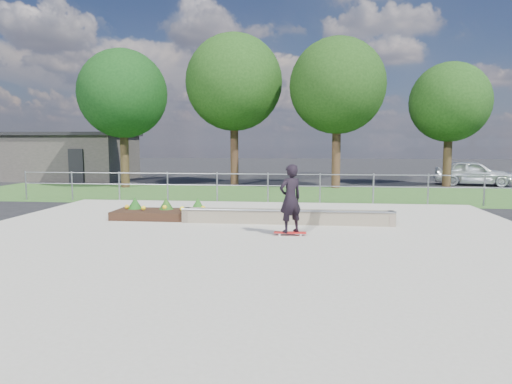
# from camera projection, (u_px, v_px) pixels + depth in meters

# --- Properties ---
(ground) EXTENTS (120.00, 120.00, 0.00)m
(ground) POSITION_uv_depth(u_px,v_px,m) (240.00, 247.00, 10.31)
(ground) COLOR black
(ground) RESTS_ON ground
(grass_verge) EXTENTS (30.00, 8.00, 0.02)m
(grass_verge) POSITION_uv_depth(u_px,v_px,m) (274.00, 193.00, 21.18)
(grass_verge) COLOR #2C5421
(grass_verge) RESTS_ON ground
(concrete_slab) EXTENTS (15.00, 15.00, 0.06)m
(concrete_slab) POSITION_uv_depth(u_px,v_px,m) (240.00, 246.00, 10.30)
(concrete_slab) COLOR #9F9B8D
(concrete_slab) RESTS_ON ground
(fence) EXTENTS (20.06, 0.06, 1.20)m
(fence) POSITION_uv_depth(u_px,v_px,m) (268.00, 184.00, 17.63)
(fence) COLOR gray
(fence) RESTS_ON ground
(building) EXTENTS (8.40, 5.40, 3.00)m
(building) POSITION_uv_depth(u_px,v_px,m) (66.00, 156.00, 29.46)
(building) COLOR #322F2C
(building) RESTS_ON ground
(tree_far_left) EXTENTS (4.55, 4.55, 7.15)m
(tree_far_left) POSITION_uv_depth(u_px,v_px,m) (123.00, 94.00, 23.51)
(tree_far_left) COLOR black
(tree_far_left) RESTS_ON ground
(tree_mid_left) EXTENTS (5.25, 5.25, 8.25)m
(tree_mid_left) POSITION_uv_depth(u_px,v_px,m) (234.00, 83.00, 24.80)
(tree_mid_left) COLOR black
(tree_mid_left) RESTS_ON ground
(tree_mid_right) EXTENTS (4.90, 4.90, 7.70)m
(tree_mid_right) POSITION_uv_depth(u_px,v_px,m) (337.00, 86.00, 23.25)
(tree_mid_right) COLOR #362115
(tree_mid_right) RESTS_ON ground
(tree_far_right) EXTENTS (4.20, 4.20, 6.60)m
(tree_far_right) POSITION_uv_depth(u_px,v_px,m) (450.00, 103.00, 24.16)
(tree_far_right) COLOR black
(tree_far_right) RESTS_ON ground
(grind_ledge) EXTENTS (6.00, 0.44, 0.43)m
(grind_ledge) POSITION_uv_depth(u_px,v_px,m) (286.00, 217.00, 12.95)
(grind_ledge) COLOR #6A5F4E
(grind_ledge) RESTS_ON concrete_slab
(planter_bed) EXTENTS (3.00, 1.20, 0.61)m
(planter_bed) POSITION_uv_depth(u_px,v_px,m) (164.00, 212.00, 13.88)
(planter_bed) COLOR black
(planter_bed) RESTS_ON concrete_slab
(skateboarder) EXTENTS (0.80, 0.68, 1.77)m
(skateboarder) POSITION_uv_depth(u_px,v_px,m) (290.00, 199.00, 11.23)
(skateboarder) COLOR silver
(skateboarder) RESTS_ON concrete_slab
(parked_car) EXTENTS (4.32, 2.46, 1.38)m
(parked_car) POSITION_uv_depth(u_px,v_px,m) (473.00, 173.00, 25.33)
(parked_car) COLOR silver
(parked_car) RESTS_ON ground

